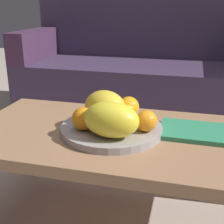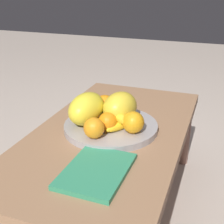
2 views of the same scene
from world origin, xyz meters
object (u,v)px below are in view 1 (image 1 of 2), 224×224
object	(u,v)px
couch	(138,74)
banana_bunch	(120,114)
orange_left	(128,117)
orange_right	(146,121)
orange_front	(129,107)
orange_back	(83,119)
melon_large_front	(105,107)
magazine	(195,132)
coffee_table	(114,143)
fruit_bowl	(112,128)
melon_smaller_beside	(111,120)

from	to	relation	value
couch	banana_bunch	xyz separation A→B (m)	(0.15, -1.22, 0.13)
orange_left	orange_right	world-z (taller)	orange_right
orange_left	banana_bunch	distance (m)	0.05
orange_front	orange_back	size ratio (longest dim) A/B	1.01
melon_large_front	magazine	size ratio (longest dim) A/B	0.62
coffee_table	magazine	size ratio (longest dim) A/B	4.24
orange_right	orange_front	bearing A→B (deg)	126.08
orange_right	magazine	world-z (taller)	orange_right
melon_large_front	orange_left	distance (m)	0.09
orange_right	orange_back	bearing A→B (deg)	-168.70
fruit_bowl	magazine	size ratio (longest dim) A/B	1.45
melon_large_front	orange_front	distance (m)	0.11
coffee_table	fruit_bowl	size ratio (longest dim) A/B	2.93
orange_right	orange_back	distance (m)	0.21
coffee_table	couch	distance (m)	1.28
orange_right	orange_back	size ratio (longest dim) A/B	0.93
orange_front	orange_left	bearing A→B (deg)	-80.64
couch	melon_smaller_beside	xyz separation A→B (m)	(0.15, -1.36, 0.16)
coffee_table	orange_front	xyz separation A→B (m)	(0.03, 0.10, 0.11)
fruit_bowl	orange_left	world-z (taller)	orange_left
melon_smaller_beside	magazine	xyz separation A→B (m)	(0.27, 0.15, -0.08)
melon_smaller_beside	orange_left	bearing A→B (deg)	71.12
fruit_bowl	magazine	world-z (taller)	fruit_bowl
coffee_table	melon_smaller_beside	distance (m)	0.16
fruit_bowl	orange_left	xyz separation A→B (m)	(0.06, 0.00, 0.05)
fruit_bowl	melon_smaller_beside	size ratio (longest dim) A/B	1.95
orange_front	banana_bunch	world-z (taller)	orange_front
coffee_table	magazine	xyz separation A→B (m)	(0.28, 0.06, 0.05)
melon_large_front	banana_bunch	bearing A→B (deg)	19.93
coffee_table	melon_smaller_beside	xyz separation A→B (m)	(0.01, -0.09, 0.13)
melon_smaller_beside	orange_right	world-z (taller)	melon_smaller_beside
orange_front	fruit_bowl	bearing A→B (deg)	-112.85
fruit_bowl	orange_back	world-z (taller)	orange_back
melon_large_front	orange_back	bearing A→B (deg)	-122.49
melon_large_front	orange_right	distance (m)	0.16
coffee_table	orange_front	world-z (taller)	orange_front
melon_smaller_beside	orange_right	xyz separation A→B (m)	(0.10, 0.07, -0.02)
melon_large_front	orange_front	world-z (taller)	melon_large_front
coffee_table	magazine	world-z (taller)	magazine
couch	orange_right	size ratio (longest dim) A/B	22.92
orange_right	melon_large_front	bearing A→B (deg)	165.04
coffee_table	orange_back	bearing A→B (deg)	-148.24
orange_left	coffee_table	bearing A→B (deg)	-169.83
couch	orange_right	xyz separation A→B (m)	(0.25, -1.28, 0.14)
fruit_bowl	coffee_table	bearing A→B (deg)	-28.50
fruit_bowl	banana_bunch	size ratio (longest dim) A/B	2.10
fruit_bowl	orange_back	size ratio (longest dim) A/B	4.54
fruit_bowl	orange_front	world-z (taller)	orange_front
couch	melon_smaller_beside	distance (m)	1.38
orange_front	coffee_table	bearing A→B (deg)	-107.48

